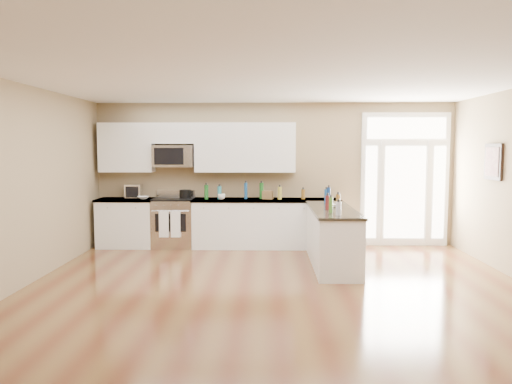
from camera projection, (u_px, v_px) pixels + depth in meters
ground at (278, 308)px, 5.99m from camera, size 8.00×8.00×0.00m
room_shell at (279, 166)px, 5.83m from camera, size 8.00×8.00×8.00m
back_cabinet_left at (127, 224)px, 9.69m from camera, size 1.10×0.66×0.94m
back_cabinet_right at (266, 225)px, 9.62m from camera, size 2.85×0.66×0.94m
peninsula_cabinet at (332, 239)px, 8.16m from camera, size 0.69×2.32×0.94m
upper_cabinet_left at (127, 148)px, 9.70m from camera, size 1.04×0.33×0.95m
upper_cabinet_right at (245, 148)px, 9.65m from camera, size 1.94×0.33×0.95m
upper_cabinet_short at (174, 133)px, 9.65m from camera, size 0.82×0.33×0.40m
microwave at (174, 156)px, 9.65m from camera, size 0.78×0.41×0.42m
entry_door at (405, 179)px, 9.75m from camera, size 1.70×0.10×2.60m
wall_art_near at (493, 162)px, 7.95m from camera, size 0.05×0.58×0.58m
kitchen_range at (174, 222)px, 9.66m from camera, size 0.77×0.69×1.08m
stockpot at (185, 193)px, 9.69m from camera, size 0.23×0.23×0.17m
toaster_oven at (134, 191)px, 9.74m from camera, size 0.31×0.25×0.27m
cardboard_box at (268, 195)px, 9.55m from camera, size 0.22×0.18×0.16m
bowl_left at (143, 198)px, 9.56m from camera, size 0.28×0.28×0.05m
bowl_peninsula at (333, 206)px, 8.27m from camera, size 0.18×0.18×0.05m
cup_counter at (221, 197)px, 9.48m from camera, size 0.14×0.14×0.11m
counter_bottles at (282, 196)px, 8.90m from camera, size 2.40×2.43×0.31m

